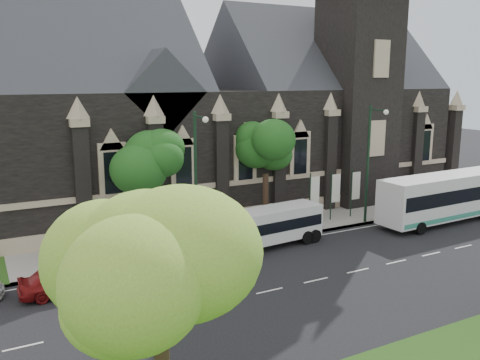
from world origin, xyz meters
TOP-DOWN VIEW (x-y plane):
  - ground at (0.00, 0.00)m, footprint 160.00×160.00m
  - sidewalk at (0.00, 9.50)m, footprint 80.00×5.00m
  - museum at (5.12, 18.78)m, footprint 40.00×17.70m
  - tree_park_near at (-11.77, -8.77)m, footprint 4.42×4.42m
  - tree_walk_right at (3.21, 10.71)m, footprint 4.08×4.08m
  - tree_walk_left at (-5.80, 10.70)m, footprint 3.91×3.91m
  - street_lamp_near at (10.00, 7.09)m, footprint 0.36×1.88m
  - street_lamp_mid at (-4.00, 7.09)m, footprint 0.36×1.88m
  - banner_flag_left at (6.29, 9.00)m, footprint 0.90×0.10m
  - banner_flag_center at (8.29, 9.00)m, footprint 0.90×0.10m
  - banner_flag_right at (10.29, 9.00)m, footprint 0.90×0.10m
  - tour_coach at (16.03, 4.75)m, footprint 12.83×3.27m
  - shuttle_bus at (1.16, 6.20)m, footprint 6.80×2.87m
  - box_trailer at (-3.96, 4.73)m, footprint 2.89×1.70m
  - sedan at (-7.74, 5.90)m, footprint 4.00×1.41m
  - car_far_red at (-12.51, 4.70)m, footprint 4.56×1.85m

SIDE VIEW (x-z plane):
  - ground at x=0.00m, z-range 0.00..0.00m
  - sidewalk at x=0.00m, z-range 0.00..0.15m
  - sedan at x=-7.74m, z-range 0.00..1.31m
  - car_far_red at x=-12.51m, z-range 0.00..1.55m
  - box_trailer at x=-3.96m, z-range 0.10..1.63m
  - shuttle_bus at x=1.16m, z-range 0.21..2.77m
  - tour_coach at x=16.03m, z-range 0.16..3.88m
  - banner_flag_left at x=6.29m, z-range 0.38..4.38m
  - banner_flag_center at x=8.29m, z-range 0.38..4.38m
  - banner_flag_right at x=10.29m, z-range 0.38..4.38m
  - street_lamp_near at x=10.00m, z-range 0.61..9.61m
  - street_lamp_mid at x=-4.00m, z-range 0.61..9.61m
  - tree_walk_left at x=-5.80m, z-range 1.91..9.55m
  - tree_walk_right at x=3.21m, z-range 1.92..9.72m
  - tree_park_near at x=-11.77m, z-range 2.14..10.70m
  - museum at x=5.12m, z-range -6.78..23.12m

